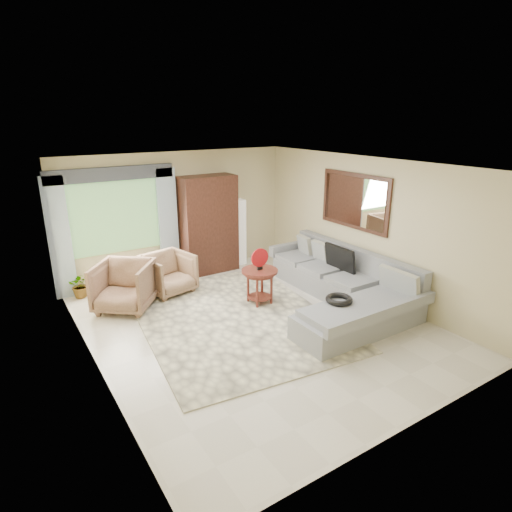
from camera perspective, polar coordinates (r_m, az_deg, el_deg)
ground at (r=7.19m, az=-0.17°, el=-9.06°), size 6.00×6.00×0.00m
area_rug at (r=7.38m, az=-2.97°, el=-8.23°), size 3.44×4.32×0.02m
sectional_sofa at (r=7.96m, az=11.44°, el=-4.37°), size 2.30×3.46×0.90m
tv_screen at (r=8.24m, az=11.13°, el=-0.31°), size 0.14×0.74×0.48m
garden_hose at (r=6.88m, az=11.02°, el=-5.71°), size 0.43×0.43×0.09m
coffee_table at (r=7.79m, az=0.49°, el=-4.00°), size 0.66×0.66×0.66m
red_disc at (r=7.60m, az=0.50°, el=-0.22°), size 0.34×0.04×0.34m
armchair_left at (r=7.90m, az=-17.17°, el=-3.87°), size 1.32×1.32×0.87m
armchair_right at (r=8.42m, az=-11.59°, el=-2.30°), size 1.00×1.02×0.78m
potted_plant at (r=8.76m, az=-22.32°, el=-3.57°), size 0.45×0.40×0.49m
armoire at (r=9.30m, az=-6.36°, el=4.19°), size 1.20×0.55×2.10m
floor_lamp at (r=9.80m, az=-2.27°, el=3.20°), size 0.24×0.24×1.50m
window at (r=8.81m, az=-18.33°, el=4.91°), size 1.80×0.04×1.40m
curtain_left at (r=8.60m, az=-24.75°, el=2.10°), size 0.40×0.08×2.30m
curtain_right at (r=9.09m, az=-11.64°, el=4.24°), size 0.40×0.08×2.30m
valance at (r=8.60m, az=-18.78°, el=10.33°), size 2.40×0.12×0.26m
wall_mirror at (r=8.36m, az=12.97°, el=7.15°), size 0.05×1.70×1.05m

